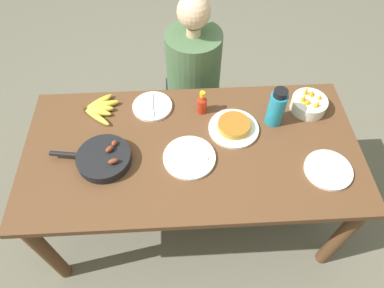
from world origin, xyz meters
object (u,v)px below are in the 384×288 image
object	(u,v)px
empty_plate_near_front	(152,106)
skillet	(104,158)
banana_bunch	(99,108)
water_bottle	(277,107)
hot_sauce_bottle	(202,103)
frittata_plate_center	(234,127)
fruit_bowl_mango	(309,104)
empty_plate_far_left	(328,170)
empty_plate_far_right	(189,157)
person_figure	(193,92)

from	to	relation	value
empty_plate_near_front	skillet	bearing A→B (deg)	-123.43
banana_bunch	empty_plate_near_front	bearing A→B (deg)	0.84
water_bottle	hot_sauce_bottle	bearing A→B (deg)	166.38
frittata_plate_center	fruit_bowl_mango	world-z (taller)	fruit_bowl_mango
empty_plate_far_left	empty_plate_far_right	world-z (taller)	same
empty_plate_far_left	frittata_plate_center	bearing A→B (deg)	146.62
empty_plate_far_right	hot_sauce_bottle	distance (m)	0.32
person_figure	empty_plate_far_left	bearing A→B (deg)	-53.93
frittata_plate_center	hot_sauce_bottle	world-z (taller)	hot_sauce_bottle
skillet	empty_plate_far_left	world-z (taller)	skillet
empty_plate_far_left	water_bottle	distance (m)	0.39
empty_plate_far_left	water_bottle	world-z (taller)	water_bottle
skillet	person_figure	size ratio (longest dim) A/B	0.34
skillet	hot_sauce_bottle	size ratio (longest dim) A/B	2.77
banana_bunch	water_bottle	distance (m)	0.92
frittata_plate_center	empty_plate_near_front	bearing A→B (deg)	157.22
frittata_plate_center	skillet	bearing A→B (deg)	-165.69
empty_plate_far_left	empty_plate_near_front	bearing A→B (deg)	151.69
frittata_plate_center	water_bottle	xyz separation A→B (m)	(0.21, 0.05, 0.08)
hot_sauce_bottle	skillet	bearing A→B (deg)	-148.55
frittata_plate_center	fruit_bowl_mango	bearing A→B (deg)	16.39
banana_bunch	fruit_bowl_mango	size ratio (longest dim) A/B	1.31
skillet	hot_sauce_bottle	xyz separation A→B (m)	(0.49, 0.30, 0.03)
skillet	frittata_plate_center	xyz separation A→B (m)	(0.64, 0.16, -0.01)
empty_plate_far_left	empty_plate_far_right	distance (m)	0.65
fruit_bowl_mango	hot_sauce_bottle	distance (m)	0.56
frittata_plate_center	person_figure	distance (m)	0.62
empty_plate_far_right	fruit_bowl_mango	xyz separation A→B (m)	(0.64, 0.29, 0.03)
empty_plate_near_front	person_figure	xyz separation A→B (m)	(0.24, 0.36, -0.26)
empty_plate_near_front	banana_bunch	bearing A→B (deg)	-179.16
skillet	water_bottle	distance (m)	0.88
empty_plate_far_right	empty_plate_near_front	bearing A→B (deg)	118.07
empty_plate_far_left	banana_bunch	bearing A→B (deg)	158.32
empty_plate_near_front	empty_plate_far_left	world-z (taller)	same
skillet	empty_plate_near_front	bearing A→B (deg)	-115.04
person_figure	water_bottle	bearing A→B (deg)	-51.53
skillet	empty_plate_far_right	distance (m)	0.40
frittata_plate_center	water_bottle	world-z (taller)	water_bottle
frittata_plate_center	hot_sauce_bottle	distance (m)	0.21
empty_plate_far_left	empty_plate_far_right	size ratio (longest dim) A/B	0.88
banana_bunch	empty_plate_near_front	xyz separation A→B (m)	(0.28, 0.00, -0.01)
banana_bunch	hot_sauce_bottle	xyz separation A→B (m)	(0.55, -0.04, 0.04)
banana_bunch	person_figure	xyz separation A→B (m)	(0.52, 0.36, -0.27)
banana_bunch	empty_plate_far_left	size ratio (longest dim) A/B	1.09
empty_plate_far_right	person_figure	bearing A→B (deg)	85.14
empty_plate_far_right	banana_bunch	bearing A→B (deg)	144.07
empty_plate_far_left	person_figure	bearing A→B (deg)	126.07
skillet	empty_plate_far_left	xyz separation A→B (m)	(1.05, -0.11, -0.02)
hot_sauce_bottle	person_figure	bearing A→B (deg)	93.17
empty_plate_near_front	empty_plate_far_left	bearing A→B (deg)	-28.31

